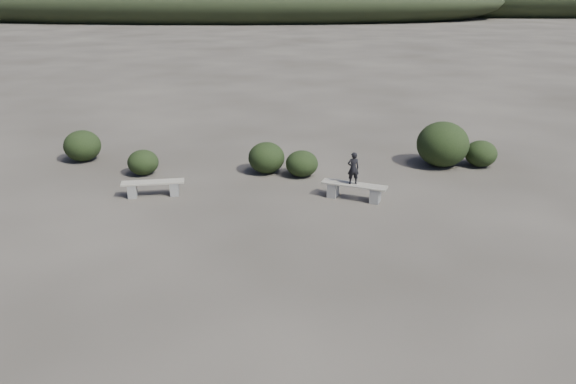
{
  "coord_description": "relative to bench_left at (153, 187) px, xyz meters",
  "views": [
    {
      "loc": [
        0.91,
        -9.99,
        6.26
      ],
      "look_at": [
        -0.04,
        3.5,
        1.1
      ],
      "focal_mm": 35.0,
      "sensor_mm": 36.0,
      "label": 1
    }
  ],
  "objects": [
    {
      "name": "shrub_b",
      "position": [
        3.23,
        2.46,
        0.25
      ],
      "size": [
        1.24,
        1.24,
        1.06
      ],
      "primitive_type": "ellipsoid",
      "color": "black",
      "rests_on": "ground"
    },
    {
      "name": "shrub_a",
      "position": [
        -0.93,
        1.98,
        0.14
      ],
      "size": [
        1.04,
        1.04,
        0.85
      ],
      "primitive_type": "ellipsoid",
      "color": "black",
      "rests_on": "ground"
    },
    {
      "name": "shrub_c",
      "position": [
        4.45,
        2.18,
        0.15
      ],
      "size": [
        1.1,
        1.1,
        0.88
      ],
      "primitive_type": "ellipsoid",
      "color": "black",
      "rests_on": "ground"
    },
    {
      "name": "shrub_f",
      "position": [
        -3.61,
        3.35,
        0.27
      ],
      "size": [
        1.33,
        1.33,
        1.12
      ],
      "primitive_type": "ellipsoid",
      "color": "black",
      "rests_on": "ground"
    },
    {
      "name": "seated_person",
      "position": [
        6.07,
        0.16,
        0.7
      ],
      "size": [
        0.4,
        0.31,
        0.98
      ],
      "primitive_type": "imported",
      "rotation": [
        0.0,
        0.0,
        3.38
      ],
      "color": "black",
      "rests_on": "bench_right"
    },
    {
      "name": "shrub_e",
      "position": [
        10.73,
        3.68,
        0.18
      ],
      "size": [
        1.12,
        1.12,
        0.93
      ],
      "primitive_type": "ellipsoid",
      "color": "black",
      "rests_on": "ground"
    },
    {
      "name": "ground",
      "position": [
        4.34,
        -5.76,
        -0.29
      ],
      "size": [
        1200.0,
        1200.0,
        0.0
      ],
      "primitive_type": "plane",
      "color": "#2F2B25",
      "rests_on": "ground"
    },
    {
      "name": "bench_right",
      "position": [
        6.12,
        0.15,
        0.01
      ],
      "size": [
        2.01,
        0.98,
        0.49
      ],
      "rotation": [
        0.0,
        0.0,
        -0.3
      ],
      "color": "slate",
      "rests_on": "ground"
    },
    {
      "name": "bench_left",
      "position": [
        0.0,
        0.0,
        0.0
      ],
      "size": [
        1.93,
        0.8,
        0.47
      ],
      "rotation": [
        0.0,
        0.0,
        0.22
      ],
      "color": "slate",
      "rests_on": "ground"
    },
    {
      "name": "shrub_d",
      "position": [
        9.35,
        3.63,
        0.51
      ],
      "size": [
        1.82,
        1.82,
        1.59
      ],
      "primitive_type": "ellipsoid",
      "color": "black",
      "rests_on": "ground"
    }
  ]
}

